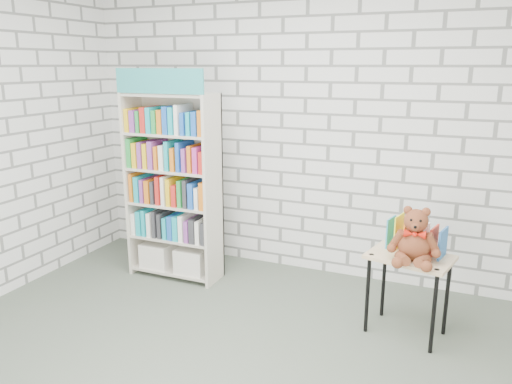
% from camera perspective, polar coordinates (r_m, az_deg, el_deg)
% --- Properties ---
extents(ground, '(4.50, 4.50, 0.00)m').
position_cam_1_polar(ground, '(3.50, -5.60, -20.37)').
color(ground, '#4D5649').
rests_on(ground, ground).
extents(room_shell, '(4.52, 4.02, 2.81)m').
position_cam_1_polar(room_shell, '(2.89, -6.47, 10.16)').
color(room_shell, silver).
rests_on(room_shell, ground).
extents(bookshelf, '(0.87, 0.34, 1.96)m').
position_cam_1_polar(bookshelf, '(4.72, -9.40, 0.74)').
color(bookshelf, beige).
rests_on(bookshelf, ground).
extents(display_table, '(0.66, 0.53, 0.63)m').
position_cam_1_polar(display_table, '(3.90, 17.12, -8.15)').
color(display_table, '#D8AE81').
rests_on(display_table, ground).
extents(table_books, '(0.44, 0.27, 0.24)m').
position_cam_1_polar(table_books, '(3.91, 17.81, -4.84)').
color(table_books, teal).
rests_on(table_books, display_table).
extents(teddy_bear, '(0.37, 0.34, 0.40)m').
position_cam_1_polar(teddy_bear, '(3.71, 17.66, -5.26)').
color(teddy_bear, brown).
rests_on(teddy_bear, display_table).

